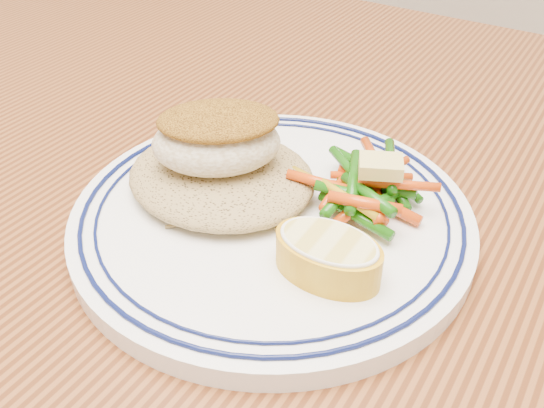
{
  "coord_description": "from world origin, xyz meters",
  "views": [
    {
      "loc": [
        0.2,
        -0.3,
        1.01
      ],
      "look_at": [
        0.02,
        -0.02,
        0.77
      ],
      "focal_mm": 40.0,
      "sensor_mm": 36.0,
      "label": 1
    }
  ],
  "objects": [
    {
      "name": "butter_pat",
      "position": [
        0.08,
        0.02,
        0.8
      ],
      "size": [
        0.03,
        0.03,
        0.01
      ],
      "primitive_type": "cube",
      "rotation": [
        0.0,
        0.0,
        0.45
      ],
      "color": "#DCCD6B",
      "rests_on": "vegetable_pile"
    },
    {
      "name": "lemon_wedge",
      "position": [
        0.08,
        -0.06,
        0.78
      ],
      "size": [
        0.07,
        0.06,
        0.03
      ],
      "color": "gold",
      "rests_on": "plate"
    },
    {
      "name": "fish_fillet",
      "position": [
        -0.02,
        -0.02,
        0.81
      ],
      "size": [
        0.11,
        0.1,
        0.04
      ],
      "color": "beige",
      "rests_on": "rice_pilaf"
    },
    {
      "name": "plate",
      "position": [
        0.02,
        -0.02,
        0.76
      ],
      "size": [
        0.27,
        0.27,
        0.02
      ],
      "color": "white",
      "rests_on": "dining_table"
    },
    {
      "name": "rice_pilaf",
      "position": [
        -0.02,
        -0.02,
        0.78
      ],
      "size": [
        0.13,
        0.12,
        0.03
      ],
      "primitive_type": "ellipsoid",
      "color": "olive",
      "rests_on": "plate"
    },
    {
      "name": "vegetable_pile",
      "position": [
        0.07,
        0.02,
        0.78
      ],
      "size": [
        0.1,
        0.1,
        0.03
      ],
      "color": "#BE9314",
      "rests_on": "plate"
    },
    {
      "name": "dining_table",
      "position": [
        0.0,
        0.0,
        0.65
      ],
      "size": [
        1.5,
        0.9,
        0.75
      ],
      "color": "#522710",
      "rests_on": "ground"
    }
  ]
}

